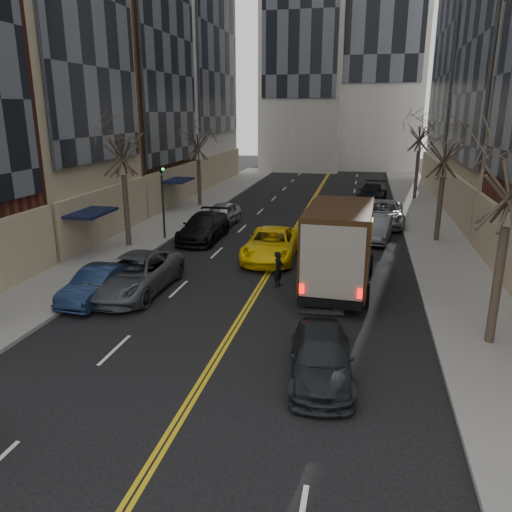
{
  "coord_description": "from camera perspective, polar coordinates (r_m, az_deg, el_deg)",
  "views": [
    {
      "loc": [
        4.3,
        -5.76,
        7.72
      ],
      "look_at": [
        0.36,
        12.54,
        2.2
      ],
      "focal_mm": 35.0,
      "sensor_mm": 36.0,
      "label": 1
    }
  ],
  "objects": [
    {
      "name": "parked_rt_c",
      "position": [
        44.8,
        13.14,
        7.09
      ],
      "size": [
        2.87,
        5.59,
        1.55
      ],
      "primitive_type": "imported",
      "rotation": [
        0.0,
        0.0,
        -0.13
      ],
      "color": "black",
      "rests_on": "ground"
    },
    {
      "name": "tree_rt_far",
      "position": [
        45.99,
        18.37,
        14.41
      ],
      "size": [
        3.2,
        3.2,
        9.11
      ],
      "color": "#382D23",
      "rests_on": "sidewalk_right"
    },
    {
      "name": "parked_lf_d",
      "position": [
        30.73,
        -5.99,
        3.33
      ],
      "size": [
        2.26,
        5.52,
        1.6
      ],
      "primitive_type": "imported",
      "rotation": [
        0.0,
        0.0,
        0.0
      ],
      "color": "black",
      "rests_on": "ground"
    },
    {
      "name": "parked_rt_b",
      "position": [
        35.65,
        14.35,
        4.77
      ],
      "size": [
        2.87,
        6.01,
        1.65
      ],
      "primitive_type": "imported",
      "rotation": [
        0.0,
        0.0,
        -0.02
      ],
      "color": "#9EA1A5",
      "rests_on": "ground"
    },
    {
      "name": "ups_truck",
      "position": [
        22.11,
        9.52,
        1.03
      ],
      "size": [
        3.09,
        7.1,
        3.84
      ],
      "rotation": [
        0.0,
        0.0,
        -0.04
      ],
      "color": "black",
      "rests_on": "ground"
    },
    {
      "name": "parked_rt_a",
      "position": [
        31.28,
        13.54,
        3.14
      ],
      "size": [
        2.26,
        4.87,
        1.55
      ],
      "primitive_type": "imported",
      "rotation": [
        0.0,
        0.0,
        -0.14
      ],
      "color": "#55595D",
      "rests_on": "ground"
    },
    {
      "name": "tree_lf_far",
      "position": [
        40.95,
        -6.71,
        13.95
      ],
      "size": [
        3.2,
        3.2,
        8.12
      ],
      "color": "#382D23",
      "rests_on": "sidewalk_left"
    },
    {
      "name": "taxi",
      "position": [
        26.61,
        1.78,
        1.34
      ],
      "size": [
        2.78,
        5.81,
        1.6
      ],
      "primitive_type": "imported",
      "rotation": [
        0.0,
        0.0,
        0.02
      ],
      "color": "yellow",
      "rests_on": "ground"
    },
    {
      "name": "parked_lf_b",
      "position": [
        21.9,
        -17.59,
        -3.08
      ],
      "size": [
        1.73,
        4.31,
        1.39
      ],
      "primitive_type": "imported",
      "rotation": [
        0.0,
        0.0,
        -0.06
      ],
      "color": "#12213B",
      "rests_on": "ground"
    },
    {
      "name": "observer_sedan",
      "position": [
        15.2,
        7.44,
        -11.41
      ],
      "size": [
        2.34,
        4.71,
        1.32
      ],
      "rotation": [
        0.0,
        0.0,
        0.11
      ],
      "color": "black",
      "rests_on": "ground"
    },
    {
      "name": "tree_lf_mid",
      "position": [
        28.92,
        -15.23,
        13.65
      ],
      "size": [
        3.2,
        3.2,
        8.91
      ],
      "color": "#382D23",
      "rests_on": "sidewalk_left"
    },
    {
      "name": "sidewalk_left",
      "position": [
        36.17,
        -9.73,
        3.99
      ],
      "size": [
        4.0,
        66.0,
        0.15
      ],
      "primitive_type": "cube",
      "color": "slate",
      "rests_on": "ground"
    },
    {
      "name": "parked_lf_c",
      "position": [
        22.33,
        -13.74,
        -2.06
      ],
      "size": [
        2.79,
        5.92,
        1.64
      ],
      "primitive_type": "imported",
      "rotation": [
        0.0,
        0.0,
        -0.01
      ],
      "color": "#494C51",
      "rests_on": "ground"
    },
    {
      "name": "pedestrian",
      "position": [
        22.47,
        2.59,
        -1.5
      ],
      "size": [
        0.52,
        0.67,
        1.62
      ],
      "primitive_type": "imported",
      "rotation": [
        0.0,
        0.0,
        1.33
      ],
      "color": "black",
      "rests_on": "ground"
    },
    {
      "name": "traffic_signal",
      "position": [
        30.51,
        -10.63,
        6.91
      ],
      "size": [
        0.29,
        0.26,
        4.7
      ],
      "color": "black",
      "rests_on": "sidewalk_left"
    },
    {
      "name": "tree_rt_mid",
      "position": [
        31.12,
        20.98,
        12.52
      ],
      "size": [
        3.2,
        3.2,
        8.32
      ],
      "color": "#382D23",
      "rests_on": "sidewalk_right"
    },
    {
      "name": "parked_lf_e",
      "position": [
        34.36,
        -3.99,
        4.74
      ],
      "size": [
        2.05,
        4.67,
        1.57
      ],
      "primitive_type": "imported",
      "rotation": [
        0.0,
        0.0,
        -0.04
      ],
      "color": "#9EA0A5",
      "rests_on": "ground"
    },
    {
      "name": "sidewalk_right",
      "position": [
        33.96,
        19.8,
        2.44
      ],
      "size": [
        4.0,
        66.0,
        0.15
      ],
      "primitive_type": "cube",
      "color": "slate",
      "rests_on": "ground"
    }
  ]
}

